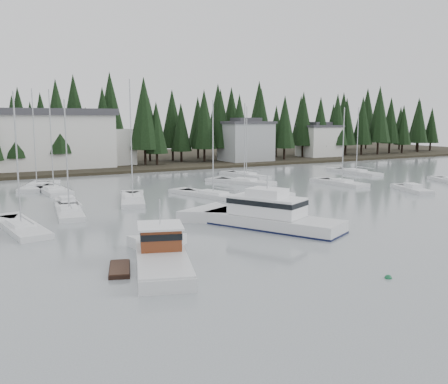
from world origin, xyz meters
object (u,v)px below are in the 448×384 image
(sailboat_5, at_px, (356,173))
(runabout_2, at_px, (413,190))
(harbor_inn, at_px, (56,139))
(sailboat_10, at_px, (133,201))
(sailboat_12, at_px, (54,192))
(sailboat_13, at_px, (69,213))
(sailboat_8, at_px, (244,183))
(sailboat_3, at_px, (246,176))
(sailboat_9, at_px, (21,229))
(sailboat_11, at_px, (342,184))
(runabout_1, at_px, (285,200))
(house_east_a, at_px, (246,140))
(cabin_cruiser_center, at_px, (271,219))
(runabout_4, at_px, (67,204))
(sailboat_2, at_px, (213,197))
(house_east_b, at_px, (319,140))
(lobster_boat_brown, at_px, (160,259))
(sailboat_4, at_px, (37,188))

(sailboat_5, distance_m, runabout_2, 21.68)
(harbor_inn, distance_m, sailboat_10, 41.51)
(sailboat_12, distance_m, sailboat_13, 16.47)
(harbor_inn, bearing_deg, sailboat_8, -58.25)
(sailboat_12, distance_m, runabout_2, 47.75)
(sailboat_3, relative_size, runabout_2, 1.67)
(sailboat_3, relative_size, sailboat_8, 0.98)
(sailboat_9, relative_size, sailboat_11, 1.06)
(sailboat_8, xyz_separation_m, sailboat_10, (-20.01, -7.60, 0.02))
(sailboat_12, bearing_deg, runabout_1, -136.58)
(house_east_a, xyz_separation_m, sailboat_3, (-13.51, -22.14, -4.84))
(cabin_cruiser_center, distance_m, runabout_4, 24.53)
(sailboat_2, distance_m, sailboat_5, 36.31)
(house_east_a, distance_m, sailboat_12, 51.43)
(harbor_inn, distance_m, sailboat_8, 39.82)
(house_east_b, xyz_separation_m, sailboat_5, (-15.91, -29.30, -4.35))
(sailboat_8, bearing_deg, sailboat_9, 92.34)
(sailboat_9, xyz_separation_m, sailboat_13, (5.27, 5.35, 0.01))
(lobster_boat_brown, height_order, sailboat_5, sailboat_5)
(house_east_b, distance_m, runabout_2, 55.15)
(house_east_b, height_order, sailboat_4, sailboat_4)
(runabout_4, bearing_deg, sailboat_12, -0.01)
(sailboat_9, height_order, runabout_4, sailboat_9)
(sailboat_12, height_order, runabout_2, sailboat_12)
(sailboat_2, height_order, sailboat_13, sailboat_2)
(lobster_boat_brown, height_order, sailboat_11, sailboat_11)
(lobster_boat_brown, bearing_deg, harbor_inn, 13.21)
(sailboat_4, height_order, runabout_1, sailboat_4)
(lobster_boat_brown, bearing_deg, house_east_b, -27.62)
(sailboat_8, bearing_deg, house_east_a, -56.80)
(harbor_inn, xyz_separation_m, cabin_cruiser_center, (6.87, -60.64, -4.96))
(sailboat_9, distance_m, sailboat_10, 16.51)
(sailboat_9, relative_size, sailboat_10, 0.85)
(sailboat_5, relative_size, runabout_2, 1.66)
(sailboat_2, height_order, sailboat_9, sailboat_9)
(cabin_cruiser_center, xyz_separation_m, sailboat_11, (25.75, 19.03, -0.75))
(house_east_a, distance_m, sailboat_5, 28.39)
(sailboat_13, bearing_deg, cabin_cruiser_center, -128.50)
(sailboat_4, relative_size, runabout_4, 2.27)
(sailboat_12, bearing_deg, sailboat_3, -89.39)
(sailboat_11, height_order, runabout_2, sailboat_11)
(house_east_b, xyz_separation_m, lobster_boat_brown, (-67.18, -64.54, -3.85))
(sailboat_12, bearing_deg, sailboat_13, 170.88)
(house_east_a, distance_m, runabout_2, 47.40)
(sailboat_13, bearing_deg, sailboat_5, -67.01)
(cabin_cruiser_center, bearing_deg, runabout_1, -67.55)
(runabout_1, bearing_deg, sailboat_11, -67.55)
(sailboat_11, relative_size, runabout_1, 1.94)
(sailboat_10, height_order, runabout_4, sailboat_10)
(sailboat_8, height_order, sailboat_9, sailboat_9)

